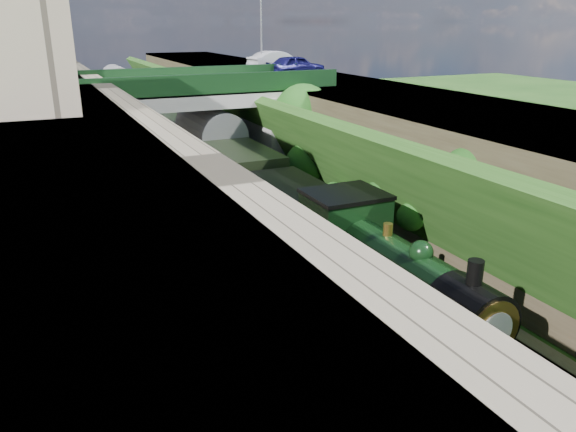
{
  "coord_description": "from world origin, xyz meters",
  "views": [
    {
      "loc": [
        -9.15,
        -10.09,
        10.04
      ],
      "look_at": [
        0.0,
        9.74,
        2.45
      ],
      "focal_mm": 35.0,
      "sensor_mm": 36.0,
      "label": 1
    }
  ],
  "objects": [
    {
      "name": "ground",
      "position": [
        0.0,
        0.0,
        0.0
      ],
      "size": [
        160.0,
        160.0,
        0.0
      ],
      "primitive_type": "plane",
      "color": "#1E4714",
      "rests_on": "ground"
    },
    {
      "name": "trackbed",
      "position": [
        0.0,
        20.0,
        0.1
      ],
      "size": [
        10.0,
        90.0,
        0.2
      ],
      "primitive_type": "cube",
      "color": "#473F38",
      "rests_on": "ground"
    },
    {
      "name": "retaining_wall",
      "position": [
        -5.5,
        20.0,
        3.5
      ],
      "size": [
        1.0,
        90.0,
        7.0
      ],
      "primitive_type": "cube",
      "color": "#756B56",
      "rests_on": "ground"
    },
    {
      "name": "street_plateau_left",
      "position": [
        -9.0,
        20.0,
        3.5
      ],
      "size": [
        6.0,
        90.0,
        7.0
      ],
      "primitive_type": "cube",
      "color": "#262628",
      "rests_on": "ground"
    },
    {
      "name": "street_plateau_right",
      "position": [
        9.5,
        20.0,
        3.12
      ],
      "size": [
        8.0,
        90.0,
        6.25
      ],
      "primitive_type": "cube",
      "color": "#262628",
      "rests_on": "ground"
    },
    {
      "name": "embankment_slope",
      "position": [
        4.98,
        19.57,
        2.74
      ],
      "size": [
        4.26,
        90.0,
        6.4
      ],
      "color": "#1E4714",
      "rests_on": "ground"
    },
    {
      "name": "track_left",
      "position": [
        -2.0,
        20.0,
        0.25
      ],
      "size": [
        2.5,
        90.0,
        0.2
      ],
      "color": "black",
      "rests_on": "trackbed"
    },
    {
      "name": "track_right",
      "position": [
        1.2,
        20.0,
        0.25
      ],
      "size": [
        2.5,
        90.0,
        0.2
      ],
      "color": "black",
      "rests_on": "trackbed"
    },
    {
      "name": "road_bridge",
      "position": [
        0.94,
        24.0,
        4.08
      ],
      "size": [
        16.0,
        6.4,
        7.25
      ],
      "color": "gray",
      "rests_on": "ground"
    },
    {
      "name": "building_near",
      "position": [
        -9.5,
        14.0,
        9.0
      ],
      "size": [
        4.0,
        8.0,
        4.0
      ],
      "primitive_type": "cube",
      "color": "gray",
      "rests_on": "street_plateau_left"
    },
    {
      "name": "tree",
      "position": [
        5.91,
        20.29,
        4.65
      ],
      "size": [
        3.6,
        3.8,
        6.6
      ],
      "color": "black",
      "rests_on": "ground"
    },
    {
      "name": "lamppost",
      "position": [
        8.14,
        32.23,
        9.57
      ],
      "size": [
        0.87,
        0.15,
        6.0
      ],
      "color": "gray",
      "rests_on": "street_plateau_right"
    },
    {
      "name": "car_blue",
      "position": [
        8.8,
        27.48,
        7.01
      ],
      "size": [
        4.74,
        2.58,
        1.53
      ],
      "primitive_type": "imported",
      "rotation": [
        0.0,
        0.0,
        1.75
      ],
      "color": "#141250",
      "rests_on": "street_plateau_right"
    },
    {
      "name": "car_silver",
      "position": [
        9.51,
        32.43,
        7.04
      ],
      "size": [
        5.0,
        2.37,
        1.58
      ],
      "primitive_type": "imported",
      "rotation": [
        0.0,
        0.0,
        1.72
      ],
      "color": "silver",
      "rests_on": "street_plateau_right"
    },
    {
      "name": "locomotive",
      "position": [
        1.2,
        4.23,
        1.89
      ],
      "size": [
        3.1,
        10.22,
        3.83
      ],
      "color": "black",
      "rests_on": "trackbed"
    },
    {
      "name": "tender",
      "position": [
        1.2,
        11.6,
        1.62
      ],
      "size": [
        2.7,
        6.0,
        3.05
      ],
      "color": "black",
      "rests_on": "trackbed"
    },
    {
      "name": "coach_front",
      "position": [
        1.2,
        24.2,
        2.05
      ],
      "size": [
        2.9,
        18.0,
        3.7
      ],
      "color": "black",
      "rests_on": "trackbed"
    },
    {
      "name": "coach_middle",
      "position": [
        1.2,
        43.0,
        2.05
      ],
      "size": [
        2.9,
        18.0,
        3.7
      ],
      "color": "black",
      "rests_on": "trackbed"
    },
    {
      "name": "coach_rear",
      "position": [
        1.2,
        61.8,
        2.05
      ],
      "size": [
        2.9,
        18.0,
        3.7
      ],
      "color": "black",
      "rests_on": "trackbed"
    }
  ]
}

